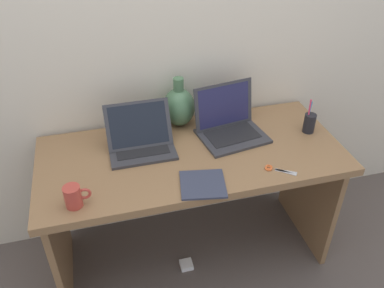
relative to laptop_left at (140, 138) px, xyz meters
name	(u,v)px	position (x,y,z in m)	size (l,w,h in m)	color
ground_plane	(192,251)	(0.24, -0.10, -0.80)	(6.00, 6.00, 0.00)	#564C47
back_wall	(173,35)	(0.24, 0.27, 0.40)	(4.40, 0.04, 2.40)	beige
desk	(192,177)	(0.24, -0.10, -0.22)	(1.49, 0.66, 0.74)	olive
laptop_left	(140,138)	(0.00, 0.00, 0.00)	(0.32, 0.24, 0.22)	#333338
laptop_right	(228,122)	(0.46, 0.02, 0.01)	(0.36, 0.31, 0.25)	#333338
green_vase	(179,106)	(0.24, 0.17, 0.05)	(0.17, 0.17, 0.27)	#47704C
notebook_stack	(203,184)	(0.22, -0.35, -0.05)	(0.20, 0.19, 0.01)	#33384C
coffee_mug	(74,196)	(-0.33, -0.34, -0.01)	(0.11, 0.07, 0.10)	#B23D33
pen_cup	(309,123)	(0.87, -0.08, -0.01)	(0.06, 0.06, 0.18)	black
scissors	(275,169)	(0.57, -0.33, -0.06)	(0.13, 0.11, 0.01)	#B7B7BC
power_brick	(186,265)	(0.18, -0.20, -0.78)	(0.07, 0.07, 0.03)	white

